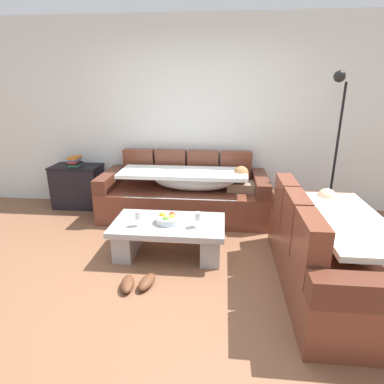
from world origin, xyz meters
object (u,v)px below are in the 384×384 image
at_px(open_magazine, 189,222).
at_px(couch_along_wall, 186,194).
at_px(couch_near_window, 332,252).
at_px(fruit_bowl, 169,219).
at_px(wine_glass_near_right, 197,217).
at_px(coffee_table, 169,234).
at_px(pair_of_shoes, 137,283).
at_px(floor_lamp, 335,140).
at_px(side_cabinet, 78,186).
at_px(wine_glass_near_left, 138,216).
at_px(book_stack_on_cabinet, 75,161).

bearing_deg(open_magazine, couch_along_wall, 86.14).
bearing_deg(couch_near_window, fruit_bowl, 75.13).
height_order(wine_glass_near_right, open_magazine, wine_glass_near_right).
bearing_deg(coffee_table, pair_of_shoes, -106.59).
bearing_deg(coffee_table, floor_lamp, 30.15).
bearing_deg(side_cabinet, couch_near_window, -28.77).
relative_size(wine_glass_near_left, open_magazine, 0.59).
bearing_deg(coffee_table, wine_glass_near_left, -158.12).
bearing_deg(couch_along_wall, pair_of_shoes, -98.30).
height_order(wine_glass_near_left, book_stack_on_cabinet, book_stack_on_cabinet).
bearing_deg(fruit_bowl, couch_along_wall, 86.87).
xyz_separation_m(couch_along_wall, coffee_table, (-0.06, -1.11, -0.09)).
bearing_deg(coffee_table, couch_along_wall, 86.69).
relative_size(book_stack_on_cabinet, pair_of_shoes, 0.66).
relative_size(couch_along_wall, coffee_table, 1.89).
height_order(open_magazine, floor_lamp, floor_lamp).
relative_size(couch_along_wall, floor_lamp, 1.16).
relative_size(couch_near_window, book_stack_on_cabinet, 8.32).
bearing_deg(book_stack_on_cabinet, fruit_bowl, -39.38).
height_order(floor_lamp, pair_of_shoes, floor_lamp).
bearing_deg(wine_glass_near_right, coffee_table, 163.40).
bearing_deg(open_magazine, side_cabinet, 132.25).
bearing_deg(coffee_table, side_cabinet, 140.52).
bearing_deg(wine_glass_near_left, open_magazine, 13.64).
relative_size(couch_near_window, floor_lamp, 0.96).
relative_size(wine_glass_near_left, pair_of_shoes, 0.49).
xyz_separation_m(wine_glass_near_right, pair_of_shoes, (-0.51, -0.55, -0.45)).
bearing_deg(open_magazine, pair_of_shoes, -134.34).
height_order(wine_glass_near_left, floor_lamp, floor_lamp).
height_order(open_magazine, pair_of_shoes, open_magazine).
xyz_separation_m(couch_along_wall, wine_glass_near_right, (0.25, -1.21, 0.16)).
height_order(wine_glass_near_left, side_cabinet, side_cabinet).
relative_size(coffee_table, wine_glass_near_left, 7.23).
relative_size(floor_lamp, pair_of_shoes, 5.74).
bearing_deg(couch_along_wall, coffee_table, -93.31).
height_order(wine_glass_near_right, book_stack_on_cabinet, book_stack_on_cabinet).
xyz_separation_m(open_magazine, pair_of_shoes, (-0.41, -0.65, -0.34)).
height_order(couch_near_window, side_cabinet, couch_near_window).
bearing_deg(open_magazine, floor_lamp, 21.08).
relative_size(coffee_table, open_magazine, 4.29).
bearing_deg(fruit_bowl, couch_near_window, -14.87).
bearing_deg(floor_lamp, coffee_table, -149.85).
relative_size(couch_near_window, coffee_table, 1.56).
relative_size(couch_along_wall, fruit_bowl, 8.11).
relative_size(couch_along_wall, open_magazine, 8.11).
xyz_separation_m(couch_along_wall, book_stack_on_cabinet, (-1.69, 0.23, 0.38)).
height_order(couch_along_wall, book_stack_on_cabinet, couch_along_wall).
relative_size(wine_glass_near_right, floor_lamp, 0.09).
bearing_deg(fruit_bowl, wine_glass_near_left, -158.75).
bearing_deg(coffee_table, fruit_bowl, -36.35).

